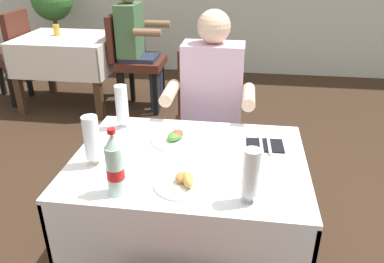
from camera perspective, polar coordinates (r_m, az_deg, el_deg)
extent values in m
cube|color=white|center=(1.69, -0.47, -4.23)|extent=(1.02, 0.78, 0.02)
cube|color=white|center=(1.49, -2.70, -17.33)|extent=(1.02, 0.02, 0.32)
cube|color=white|center=(2.10, 1.07, -3.01)|extent=(1.02, 0.02, 0.32)
cube|color=white|center=(1.91, -15.71, -7.41)|extent=(0.02, 0.78, 0.32)
cube|color=white|center=(1.79, 15.94, -9.91)|extent=(0.02, 0.78, 0.32)
cube|color=#472D1E|center=(2.25, -10.71, -7.20)|extent=(0.07, 0.07, 0.71)
cube|color=#472D1E|center=(2.16, 12.95, -8.98)|extent=(0.07, 0.07, 0.71)
cube|color=#4C2319|center=(2.40, 1.96, -0.78)|extent=(0.44, 0.44, 0.08)
cube|color=#4C2319|center=(2.53, 2.67, 7.05)|extent=(0.42, 0.06, 0.44)
cube|color=black|center=(2.41, -2.64, -7.97)|extent=(0.04, 0.04, 0.45)
cube|color=black|center=(2.38, 5.53, -8.58)|extent=(0.04, 0.04, 0.45)
cube|color=black|center=(2.69, -1.34, -3.94)|extent=(0.04, 0.04, 0.45)
cube|color=black|center=(2.67, 5.92, -4.43)|extent=(0.04, 0.04, 0.45)
cylinder|color=#282D42|center=(2.37, 0.24, -8.65)|extent=(0.10, 0.10, 0.45)
cylinder|color=#282D42|center=(2.36, 4.15, -8.93)|extent=(0.10, 0.10, 0.45)
cube|color=#282D42|center=(2.35, 2.73, -0.84)|extent=(0.34, 0.36, 0.12)
cube|color=silver|center=(2.30, 3.08, 6.95)|extent=(0.36, 0.20, 0.50)
sphere|color=beige|center=(2.21, 3.30, 15.41)|extent=(0.19, 0.19, 0.19)
cylinder|color=beige|center=(2.11, -3.33, 5.81)|extent=(0.07, 0.26, 0.07)
cylinder|color=beige|center=(2.07, 8.47, 5.18)|extent=(0.07, 0.26, 0.07)
cylinder|color=white|center=(1.50, -1.33, -7.77)|extent=(0.23, 0.23, 0.01)
ellipsoid|color=gold|center=(1.47, -0.59, -7.22)|extent=(0.06, 0.10, 0.05)
ellipsoid|color=#B77A38|center=(1.49, -1.52, -6.89)|extent=(0.07, 0.07, 0.04)
cylinder|color=white|center=(1.82, -2.10, -1.33)|extent=(0.25, 0.25, 0.01)
ellipsoid|color=#C14C33|center=(1.81, -2.22, -0.40)|extent=(0.08, 0.09, 0.04)
ellipsoid|color=#4C8E38|center=(1.81, -2.55, -0.64)|extent=(0.10, 0.10, 0.04)
ellipsoid|color=#4C8E38|center=(1.80, -2.68, -0.77)|extent=(0.09, 0.09, 0.04)
cylinder|color=white|center=(1.98, -10.18, 0.66)|extent=(0.07, 0.07, 0.01)
cylinder|color=white|center=(1.98, -10.22, 1.13)|extent=(0.02, 0.02, 0.03)
cylinder|color=white|center=(1.93, -10.47, 4.09)|extent=(0.06, 0.06, 0.19)
cylinder|color=black|center=(1.96, -10.33, 2.42)|extent=(0.06, 0.06, 0.07)
cylinder|color=white|center=(1.43, 8.49, -10.32)|extent=(0.07, 0.07, 0.01)
cylinder|color=white|center=(1.42, 8.53, -9.74)|extent=(0.02, 0.02, 0.03)
cylinder|color=white|center=(1.36, 8.83, -6.11)|extent=(0.06, 0.06, 0.18)
cylinder|color=gold|center=(1.37, 8.75, -7.10)|extent=(0.06, 0.06, 0.13)
cylinder|color=white|center=(1.68, -14.30, -4.75)|extent=(0.07, 0.07, 0.01)
cylinder|color=white|center=(1.67, -14.37, -4.22)|extent=(0.02, 0.02, 0.03)
cylinder|color=white|center=(1.62, -14.79, -0.89)|extent=(0.07, 0.07, 0.19)
cylinder|color=#C68928|center=(1.63, -14.70, -1.63)|extent=(0.06, 0.06, 0.14)
cylinder|color=silver|center=(1.43, -11.39, -5.76)|extent=(0.07, 0.07, 0.20)
cylinder|color=red|center=(1.44, -11.36, -6.10)|extent=(0.07, 0.07, 0.04)
cone|color=silver|center=(1.37, -11.85, -1.30)|extent=(0.06, 0.06, 0.05)
cylinder|color=red|center=(1.36, -11.99, 0.06)|extent=(0.03, 0.03, 0.02)
cube|color=black|center=(1.81, 10.84, -2.04)|extent=(0.17, 0.14, 0.01)
cube|color=silver|center=(1.80, 10.29, -1.82)|extent=(0.02, 0.19, 0.01)
cube|color=silver|center=(1.81, 11.43, -1.86)|extent=(0.02, 0.19, 0.01)
cube|color=white|center=(4.19, -18.31, 13.19)|extent=(0.95, 0.79, 0.02)
cube|color=white|center=(3.89, -20.35, 9.35)|extent=(0.95, 0.02, 0.32)
cube|color=white|center=(4.57, -15.96, 12.30)|extent=(0.95, 0.02, 0.32)
cube|color=white|center=(4.45, -23.55, 10.78)|extent=(0.02, 0.79, 0.32)
cube|color=white|center=(4.05, -11.86, 11.02)|extent=(0.02, 0.79, 0.32)
cube|color=#472D1E|center=(4.20, -24.69, 6.90)|extent=(0.07, 0.07, 0.71)
cube|color=#472D1E|center=(3.82, -13.95, 6.81)|extent=(0.07, 0.07, 0.71)
cube|color=#472D1E|center=(4.75, -20.59, 9.69)|extent=(0.07, 0.07, 0.71)
cube|color=#472D1E|center=(4.42, -10.86, 9.74)|extent=(0.07, 0.07, 0.71)
cube|color=#4C2319|center=(4.63, -26.74, 9.87)|extent=(0.44, 0.44, 0.08)
cube|color=#4C2319|center=(4.43, -24.68, 13.18)|extent=(0.06, 0.42, 0.44)
cube|color=black|center=(4.92, -26.72, 7.48)|extent=(0.04, 0.04, 0.45)
cube|color=black|center=(4.74, -23.29, 7.51)|extent=(0.04, 0.04, 0.45)
cube|color=black|center=(4.47, -25.39, 6.04)|extent=(0.04, 0.04, 0.45)
cube|color=#4C2319|center=(3.97, -7.52, 10.11)|extent=(0.44, 0.44, 0.08)
cube|color=#4C2319|center=(3.98, -11.32, 13.74)|extent=(0.06, 0.42, 0.44)
cube|color=black|center=(3.86, -5.48, 5.57)|extent=(0.04, 0.04, 0.45)
cube|color=black|center=(4.17, -4.43, 7.22)|extent=(0.04, 0.04, 0.45)
cube|color=black|center=(3.95, -10.32, 5.75)|extent=(0.04, 0.04, 0.45)
cube|color=black|center=(4.25, -8.95, 7.36)|extent=(0.04, 0.04, 0.45)
cylinder|color=#282D42|center=(3.94, -5.59, 6.05)|extent=(0.10, 0.10, 0.45)
cylinder|color=#282D42|center=(4.09, -5.08, 6.82)|extent=(0.10, 0.10, 0.45)
cube|color=#282D42|center=(3.97, -7.82, 10.39)|extent=(0.36, 0.34, 0.12)
cube|color=#4C754C|center=(3.92, -9.26, 14.77)|extent=(0.20, 0.36, 0.50)
cylinder|color=#997051|center=(3.65, -6.70, 14.48)|extent=(0.26, 0.07, 0.07)
cylinder|color=#997051|center=(4.06, -5.17, 15.74)|extent=(0.26, 0.07, 0.07)
cylinder|color=gold|center=(4.26, -19.60, 14.11)|extent=(0.06, 0.06, 0.11)
cylinder|color=brown|center=(5.43, -18.92, 9.65)|extent=(0.39, 0.39, 0.31)
cylinder|color=brown|center=(5.35, -19.52, 13.52)|extent=(0.05, 0.05, 0.45)
sphere|color=#387533|center=(5.28, -20.23, 17.96)|extent=(0.50, 0.50, 0.50)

